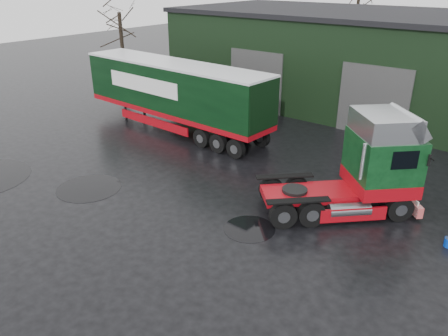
{
  "coord_description": "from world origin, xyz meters",
  "views": [
    {
      "loc": [
        10.1,
        -10.1,
        8.68
      ],
      "look_at": [
        0.57,
        2.11,
        1.7
      ],
      "focal_mm": 35.0,
      "sensor_mm": 36.0,
      "label": 1
    }
  ],
  "objects_px": {
    "warehouse": "(410,64)",
    "hero_tractor": "(337,164)",
    "trailer_left": "(175,97)",
    "tree_left": "(121,36)",
    "tree_back_a": "(356,19)"
  },
  "relations": [
    {
      "from": "hero_tractor",
      "to": "tree_left",
      "type": "relative_size",
      "value": 0.76
    },
    {
      "from": "tree_back_a",
      "to": "hero_tractor",
      "type": "bearing_deg",
      "value": -68.31
    },
    {
      "from": "warehouse",
      "to": "tree_back_a",
      "type": "bearing_deg",
      "value": 128.66
    },
    {
      "from": "warehouse",
      "to": "trailer_left",
      "type": "relative_size",
      "value": 2.49
    },
    {
      "from": "trailer_left",
      "to": "tree_back_a",
      "type": "distance_m",
      "value": 22.45
    },
    {
      "from": "tree_left",
      "to": "tree_back_a",
      "type": "bearing_deg",
      "value": 58.57
    },
    {
      "from": "hero_tractor",
      "to": "tree_left",
      "type": "height_order",
      "value": "tree_left"
    },
    {
      "from": "warehouse",
      "to": "hero_tractor",
      "type": "distance_m",
      "value": 15.69
    },
    {
      "from": "warehouse",
      "to": "hero_tractor",
      "type": "bearing_deg",
      "value": -82.13
    },
    {
      "from": "warehouse",
      "to": "trailer_left",
      "type": "xyz_separation_m",
      "value": [
        -9.5,
        -12.24,
        -1.14
      ]
    },
    {
      "from": "trailer_left",
      "to": "tree_back_a",
      "type": "relative_size",
      "value": 1.37
    },
    {
      "from": "hero_tractor",
      "to": "tree_left",
      "type": "distance_m",
      "value": 22.55
    },
    {
      "from": "warehouse",
      "to": "tree_left",
      "type": "height_order",
      "value": "tree_left"
    },
    {
      "from": "tree_left",
      "to": "warehouse",
      "type": "bearing_deg",
      "value": 22.83
    },
    {
      "from": "trailer_left",
      "to": "hero_tractor",
      "type": "bearing_deg",
      "value": -103.04
    }
  ]
}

